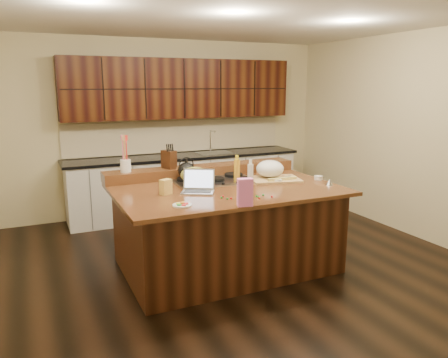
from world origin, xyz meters
name	(u,v)px	position (x,y,z in m)	size (l,w,h in m)	color
room	(226,148)	(0.00, 0.00, 1.35)	(5.52, 5.02, 2.72)	black
island	(226,227)	(0.00, 0.00, 0.46)	(2.40, 1.60, 0.92)	black
back_ledge	(202,170)	(0.00, 0.70, 0.98)	(2.40, 0.30, 0.12)	black
cooktop	(215,180)	(0.00, 0.30, 0.94)	(0.92, 0.52, 0.05)	gray
back_counter	(184,152)	(0.30, 2.23, 0.98)	(3.70, 0.66, 2.40)	silver
kettle	(186,170)	(-0.30, 0.43, 1.06)	(0.20, 0.20, 0.18)	black
green_bowl	(194,175)	(-0.30, 0.17, 1.05)	(0.31, 0.31, 0.17)	olive
laptop	(198,186)	(-0.35, -0.07, 0.98)	(0.41, 0.39, 0.23)	#B7B7BC
oil_bottle	(237,172)	(0.19, 0.12, 1.06)	(0.07, 0.07, 0.27)	gold
vinegar_bottle	(250,175)	(0.25, -0.09, 1.04)	(0.06, 0.06, 0.25)	silver
wooden_tray	(271,171)	(0.65, 0.13, 1.02)	(0.64, 0.53, 0.23)	tan
ramekin_a	(278,181)	(0.61, -0.07, 0.94)	(0.10, 0.10, 0.04)	white
ramekin_b	(319,178)	(1.15, -0.11, 0.94)	(0.10, 0.10, 0.04)	white
ramekin_c	(265,173)	(0.72, 0.41, 0.94)	(0.10, 0.10, 0.04)	white
strainer_bowl	(266,171)	(0.73, 0.39, 0.97)	(0.24, 0.24, 0.09)	#996B3F
kitchen_timer	(329,182)	(1.09, -0.39, 0.96)	(0.08, 0.08, 0.07)	silver
pink_bag	(245,192)	(-0.16, -0.76, 1.05)	(0.14, 0.07, 0.26)	#F372C8
candy_plate	(182,205)	(-0.68, -0.51, 0.93)	(0.18, 0.18, 0.01)	white
package_box	(166,187)	(-0.69, -0.04, 1.00)	(0.11, 0.08, 0.16)	gold
utensil_crock	(126,166)	(-0.94, 0.70, 1.11)	(0.12, 0.12, 0.14)	white
knife_block	(169,159)	(-0.42, 0.70, 1.15)	(0.11, 0.17, 0.21)	black
gumdrop_0	(259,198)	(0.08, -0.60, 0.93)	(0.02, 0.02, 0.02)	red
gumdrop_1	(257,196)	(0.10, -0.52, 0.93)	(0.02, 0.02, 0.02)	#198C26
gumdrop_2	(272,197)	(0.23, -0.60, 0.93)	(0.02, 0.02, 0.02)	red
gumdrop_3	(259,197)	(0.10, -0.56, 0.93)	(0.02, 0.02, 0.02)	#198C26
gumdrop_4	(245,200)	(-0.07, -0.60, 0.93)	(0.02, 0.02, 0.02)	red
gumdrop_5	(238,199)	(-0.13, -0.56, 0.93)	(0.02, 0.02, 0.02)	#198C26
gumdrop_6	(243,195)	(0.00, -0.42, 0.93)	(0.02, 0.02, 0.02)	red
gumdrop_7	(222,198)	(-0.24, -0.42, 0.93)	(0.02, 0.02, 0.02)	#198C26
gumdrop_8	(231,198)	(-0.17, -0.49, 0.93)	(0.02, 0.02, 0.02)	red
gumdrop_9	(227,199)	(-0.21, -0.49, 0.93)	(0.02, 0.02, 0.02)	#198C26
gumdrop_10	(223,196)	(-0.21, -0.39, 0.93)	(0.02, 0.02, 0.02)	red
gumdrop_11	(263,195)	(0.18, -0.50, 0.93)	(0.02, 0.02, 0.02)	#198C26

